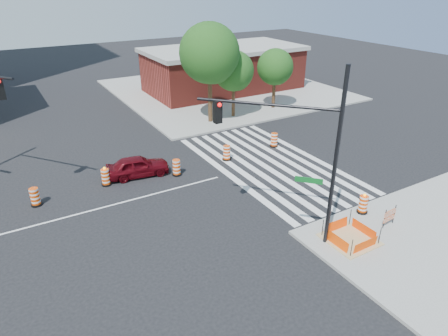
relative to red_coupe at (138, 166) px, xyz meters
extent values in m
plane|color=black|center=(-2.86, -2.71, -0.65)|extent=(120.00, 120.00, 0.00)
cube|color=gray|center=(15.14, 15.29, -0.58)|extent=(22.00, 22.00, 0.15)
cube|color=silver|center=(4.94, -2.71, -0.65)|extent=(0.45, 13.50, 0.01)
cube|color=silver|center=(5.84, -2.71, -0.65)|extent=(0.45, 13.50, 0.01)
cube|color=silver|center=(6.74, -2.71, -0.65)|extent=(0.45, 13.50, 0.01)
cube|color=silver|center=(7.64, -2.71, -0.65)|extent=(0.45, 13.50, 0.01)
cube|color=silver|center=(8.54, -2.71, -0.65)|extent=(0.45, 13.50, 0.01)
cube|color=silver|center=(9.44, -2.71, -0.65)|extent=(0.45, 13.50, 0.01)
cube|color=silver|center=(10.34, -2.71, -0.65)|extent=(0.45, 13.50, 0.01)
cube|color=silver|center=(11.24, -2.71, -0.65)|extent=(0.45, 13.50, 0.01)
cube|color=silver|center=(-2.86, -2.71, -0.65)|extent=(14.00, 0.12, 0.01)
cube|color=tan|center=(6.14, -11.71, -0.48)|extent=(2.20, 2.20, 0.05)
cube|color=#FF4805|center=(6.14, -12.61, -0.23)|extent=(1.44, 0.02, 0.55)
cube|color=#FF4805|center=(6.14, -10.81, -0.23)|extent=(1.44, 0.02, 0.55)
cube|color=#FF4805|center=(5.24, -11.71, -0.23)|extent=(0.02, 1.44, 0.55)
cube|color=#FF4805|center=(7.04, -11.71, -0.23)|extent=(0.02, 1.44, 0.55)
cylinder|color=black|center=(5.24, -12.61, -0.05)|extent=(0.04, 0.04, 0.90)
cylinder|color=black|center=(7.04, -12.61, -0.05)|extent=(0.04, 0.04, 0.90)
cylinder|color=black|center=(5.24, -10.81, -0.05)|extent=(0.04, 0.04, 0.90)
cylinder|color=black|center=(7.04, -10.81, -0.05)|extent=(0.04, 0.04, 0.90)
cube|color=maroon|center=(15.14, 15.29, 1.45)|extent=(16.00, 8.00, 4.20)
cube|color=gray|center=(15.14, 15.29, 3.75)|extent=(16.50, 8.50, 0.40)
imported|color=#51060E|center=(0.00, 0.00, 0.00)|extent=(4.00, 2.06, 1.30)
cylinder|color=black|center=(5.07, -11.21, 3.57)|extent=(0.18, 0.18, 8.14)
cylinder|color=black|center=(2.98, -8.98, 5.81)|extent=(4.26, 4.54, 0.12)
cube|color=black|center=(1.53, -7.42, 5.30)|extent=(0.33, 0.28, 1.02)
sphere|color=#FF0C0C|center=(1.53, -7.60, 5.66)|extent=(0.18, 0.18, 0.18)
cube|color=#0C591E|center=(4.37, -10.46, 2.55)|extent=(0.86, 0.92, 0.25)
cube|color=black|center=(-6.40, 0.05, 5.71)|extent=(0.35, 0.31, 1.09)
cylinder|color=black|center=(8.51, -10.30, -0.45)|extent=(0.57, 0.57, 0.09)
cylinder|color=#E14204|center=(8.51, -10.30, 0.02)|extent=(0.45, 0.45, 0.90)
sphere|color=#FF990C|center=(8.51, -10.30, 0.54)|extent=(0.15, 0.15, 0.15)
cube|color=#E14204|center=(8.68, -11.80, 0.22)|extent=(0.88, 0.11, 0.29)
cube|color=#E14204|center=(8.68, -11.80, -0.11)|extent=(0.88, 0.11, 0.23)
cylinder|color=black|center=(8.28, -11.83, 0.02)|extent=(0.04, 0.04, 1.04)
cylinder|color=black|center=(9.07, -11.77, 0.02)|extent=(0.04, 0.04, 1.04)
cylinder|color=#382314|center=(8.69, 6.53, 1.93)|extent=(0.36, 0.36, 5.15)
sphere|color=#1E4413|center=(8.69, 6.53, 5.15)|extent=(4.83, 4.83, 4.83)
sphere|color=#1E4413|center=(9.25, 6.87, 4.34)|extent=(3.54, 3.54, 3.54)
sphere|color=#1E4413|center=(8.24, 6.31, 4.66)|extent=(3.22, 3.22, 3.22)
cylinder|color=#382314|center=(11.13, 6.80, 1.17)|extent=(0.29, 0.29, 3.65)
sphere|color=#1E4413|center=(11.13, 6.80, 3.45)|extent=(3.42, 3.42, 3.42)
sphere|color=#1E4413|center=(11.58, 7.07, 2.88)|extent=(2.51, 2.51, 2.51)
sphere|color=#1E4413|center=(10.77, 6.62, 3.11)|extent=(2.28, 2.28, 2.28)
cylinder|color=#382314|center=(15.69, 7.06, 1.09)|extent=(0.30, 0.30, 3.48)
sphere|color=#1E4413|center=(15.69, 7.06, 3.27)|extent=(3.27, 3.27, 3.27)
sphere|color=#1E4413|center=(16.17, 7.34, 2.72)|extent=(2.40, 2.40, 2.40)
sphere|color=#1E4413|center=(15.32, 6.87, 2.94)|extent=(2.18, 2.18, 2.18)
cylinder|color=black|center=(-6.03, -0.62, -0.60)|extent=(0.60, 0.60, 0.10)
cylinder|color=#E14204|center=(-6.03, -0.62, -0.10)|extent=(0.48, 0.48, 0.95)
cylinder|color=black|center=(-2.09, -0.21, -0.60)|extent=(0.60, 0.60, 0.10)
cylinder|color=#E14204|center=(-2.09, -0.21, -0.10)|extent=(0.48, 0.48, 0.95)
sphere|color=#FF990C|center=(-2.09, -0.21, 0.45)|extent=(0.16, 0.16, 0.16)
cylinder|color=black|center=(2.10, -1.13, -0.60)|extent=(0.60, 0.60, 0.10)
cylinder|color=#E14204|center=(2.10, -1.13, -0.10)|extent=(0.48, 0.48, 0.95)
cylinder|color=black|center=(5.97, -0.74, -0.60)|extent=(0.60, 0.60, 0.10)
cylinder|color=#E14204|center=(5.97, -0.74, -0.10)|extent=(0.48, 0.48, 0.95)
cylinder|color=black|center=(10.18, -0.46, -0.60)|extent=(0.60, 0.60, 0.10)
cylinder|color=#E14204|center=(10.18, -0.46, -0.10)|extent=(0.48, 0.48, 0.95)
camera|label=1|loc=(-6.70, -21.98, 10.61)|focal=32.00mm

